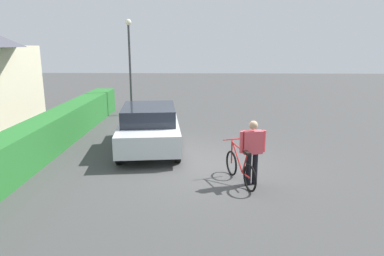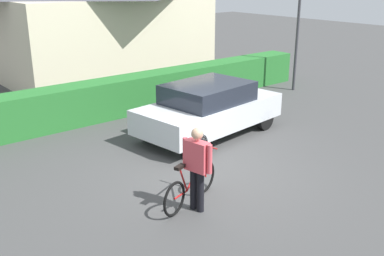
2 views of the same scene
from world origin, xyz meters
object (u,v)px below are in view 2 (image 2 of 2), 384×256
at_px(bicycle, 191,185).
at_px(person_rider, 197,163).
at_px(parked_car_near, 209,108).
at_px(street_lamp, 299,12).

relative_size(bicycle, person_rider, 1.05).
bearing_deg(person_rider, parked_car_near, 45.54).
height_order(parked_car_near, person_rider, person_rider).
bearing_deg(person_rider, bicycle, 74.18).
bearing_deg(bicycle, person_rider, -105.82).
xyz_separation_m(bicycle, street_lamp, (8.46, 4.32, 2.46)).
bearing_deg(street_lamp, person_rider, -151.74).
height_order(parked_car_near, street_lamp, street_lamp).
distance_m(parked_car_near, person_rider, 4.09).
height_order(parked_car_near, bicycle, parked_car_near).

